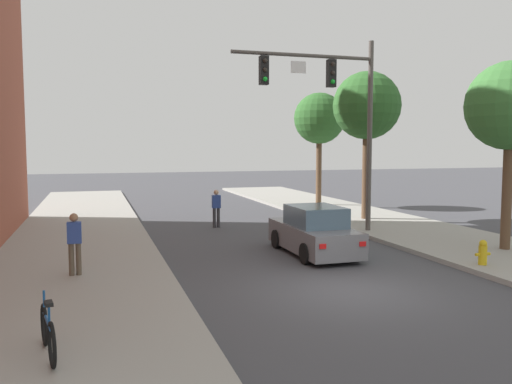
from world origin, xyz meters
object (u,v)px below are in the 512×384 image
at_px(pedestrian_crossing_road, 216,207).
at_px(street_tree_third, 319,119).
at_px(bicycle_leaning, 48,333).
at_px(fire_hydrant, 483,252).
at_px(car_lead_grey, 314,232).
at_px(pedestrian_sidewalk_left_walker, 74,241).
at_px(traffic_signal_mast, 334,100).
at_px(street_tree_nearest, 511,107).
at_px(street_tree_second, 367,106).

bearing_deg(pedestrian_crossing_road, street_tree_third, 37.65).
distance_m(bicycle_leaning, fire_hydrant, 11.85).
height_order(car_lead_grey, pedestrian_sidewalk_left_walker, pedestrian_sidewalk_left_walker).
height_order(traffic_signal_mast, pedestrian_sidewalk_left_walker, traffic_signal_mast).
xyz_separation_m(car_lead_grey, pedestrian_sidewalk_left_walker, (-7.36, -1.27, 0.34)).
relative_size(pedestrian_sidewalk_left_walker, street_tree_third, 0.26).
bearing_deg(bicycle_leaning, traffic_signal_mast, 45.56).
bearing_deg(traffic_signal_mast, bicycle_leaning, -134.44).
xyz_separation_m(street_tree_nearest, street_tree_second, (-0.81, 7.93, 0.56)).
distance_m(car_lead_grey, street_tree_second, 9.38).
bearing_deg(pedestrian_crossing_road, traffic_signal_mast, -41.68).
relative_size(pedestrian_crossing_road, street_tree_nearest, 0.27).
distance_m(car_lead_grey, fire_hydrant, 5.09).
xyz_separation_m(bicycle_leaning, street_tree_nearest, (13.71, 5.10, 4.26)).
relative_size(traffic_signal_mast, street_tree_third, 1.17).
distance_m(traffic_signal_mast, bicycle_leaning, 14.69).
distance_m(traffic_signal_mast, street_tree_second, 4.44).
bearing_deg(bicycle_leaning, pedestrian_crossing_road, 66.41).
height_order(pedestrian_crossing_road, street_tree_third, street_tree_third).
distance_m(bicycle_leaning, street_tree_third, 23.63).
relative_size(traffic_signal_mast, street_tree_second, 1.10).
distance_m(pedestrian_crossing_road, fire_hydrant, 11.42).
relative_size(pedestrian_crossing_road, fire_hydrant, 2.28).
xyz_separation_m(car_lead_grey, street_tree_nearest, (6.10, -1.71, 4.08)).
bearing_deg(street_tree_third, pedestrian_crossing_road, -142.35).
height_order(pedestrian_crossing_road, bicycle_leaning, pedestrian_crossing_road).
xyz_separation_m(bicycle_leaning, street_tree_second, (12.89, 13.03, 4.82)).
height_order(car_lead_grey, street_tree_second, street_tree_second).
relative_size(bicycle_leaning, fire_hydrant, 2.43).
relative_size(car_lead_grey, pedestrian_sidewalk_left_walker, 2.59).
bearing_deg(fire_hydrant, street_tree_third, 83.27).
distance_m(fire_hydrant, street_tree_nearest, 5.19).
xyz_separation_m(traffic_signal_mast, fire_hydrant, (1.63, -6.54, -4.80)).
bearing_deg(pedestrian_crossing_road, fire_hydrant, -61.13).
height_order(traffic_signal_mast, street_tree_second, traffic_signal_mast).
bearing_deg(street_tree_nearest, traffic_signal_mast, 129.54).
relative_size(car_lead_grey, street_tree_second, 0.62).
bearing_deg(fire_hydrant, bicycle_leaning, -163.40).
height_order(fire_hydrant, street_tree_second, street_tree_second).
height_order(street_tree_second, street_tree_third, street_tree_second).
height_order(pedestrian_sidewalk_left_walker, street_tree_third, street_tree_third).
relative_size(pedestrian_sidewalk_left_walker, fire_hydrant, 2.28).
xyz_separation_m(car_lead_grey, bicycle_leaning, (-7.61, -6.82, -0.18)).
bearing_deg(bicycle_leaning, street_tree_second, 45.30).
relative_size(car_lead_grey, street_tree_third, 0.66).
bearing_deg(pedestrian_crossing_road, street_tree_nearest, -46.47).
distance_m(pedestrian_sidewalk_left_walker, pedestrian_crossing_road, 9.63).
height_order(fire_hydrant, street_tree_third, street_tree_third).
height_order(traffic_signal_mast, car_lead_grey, traffic_signal_mast).
relative_size(street_tree_nearest, street_tree_third, 0.95).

